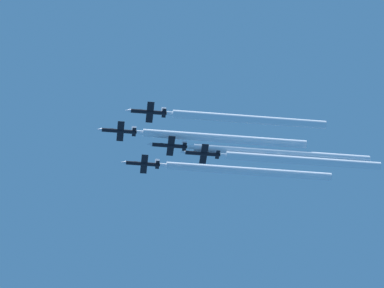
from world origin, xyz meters
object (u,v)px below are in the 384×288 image
at_px(jet_left_wingman, 147,112).
at_px(jet_high_trail, 201,153).
at_px(jet_right_wingman, 141,164).
at_px(jet_lead, 118,131).
at_px(jet_slot, 168,145).

height_order(jet_left_wingman, jet_high_trail, jet_left_wingman).
bearing_deg(jet_left_wingman, jet_right_wingman, 0.21).
height_order(jet_lead, jet_right_wingman, jet_lead).
xyz_separation_m(jet_right_wingman, jet_slot, (-11.47, -7.49, -2.05)).
bearing_deg(jet_right_wingman, jet_slot, -146.85).
distance_m(jet_slot, jet_high_trail, 10.55).
relative_size(jet_lead, jet_slot, 1.00).
bearing_deg(jet_right_wingman, jet_lead, 145.78).
distance_m(jet_lead, jet_left_wingman, 14.65).
bearing_deg(jet_left_wingman, jet_slot, -30.75).
bearing_deg(jet_right_wingman, jet_high_trail, -123.27).
height_order(jet_slot, jet_high_trail, jet_slot).
relative_size(jet_slot, jet_high_trail, 1.00).
height_order(jet_right_wingman, jet_slot, jet_right_wingman).
height_order(jet_left_wingman, jet_slot, jet_left_wingman).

